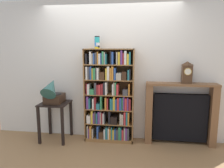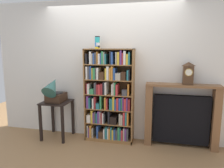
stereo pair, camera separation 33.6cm
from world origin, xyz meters
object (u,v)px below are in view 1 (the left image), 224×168
fireplace_mantel (180,114)px  bookshelf (109,99)px  side_table_left (55,112)px  mantel_clock (187,72)px  cup_stack (97,42)px  gramophone (52,92)px

fireplace_mantel → bookshelf: bearing=-177.6°
bookshelf → fireplace_mantel: bearing=2.4°
side_table_left → fireplace_mantel: bearing=4.0°
bookshelf → mantel_clock: (1.35, 0.03, 0.50)m
side_table_left → fireplace_mantel: 2.29m
cup_stack → mantel_clock: cup_stack is taller
cup_stack → gramophone: size_ratio=0.41×
cup_stack → fireplace_mantel: bearing=2.1°
bookshelf → fireplace_mantel: (1.28, 0.05, -0.26)m
fireplace_mantel → mantel_clock: size_ratio=3.25×
gramophone → bookshelf: bearing=10.4°
bookshelf → mantel_clock: bearing=1.2°
cup_stack → mantel_clock: (1.56, 0.03, -0.51)m
bookshelf → gramophone: 1.03m
bookshelf → fireplace_mantel: 1.31m
mantel_clock → gramophone: bearing=-174.8°
cup_stack → side_table_left: size_ratio=0.30×
gramophone → mantel_clock: 2.39m
fireplace_mantel → gramophone: bearing=-174.1°
side_table_left → gramophone: (0.00, -0.08, 0.41)m
gramophone → mantel_clock: size_ratio=1.41×
gramophone → mantel_clock: bearing=5.2°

